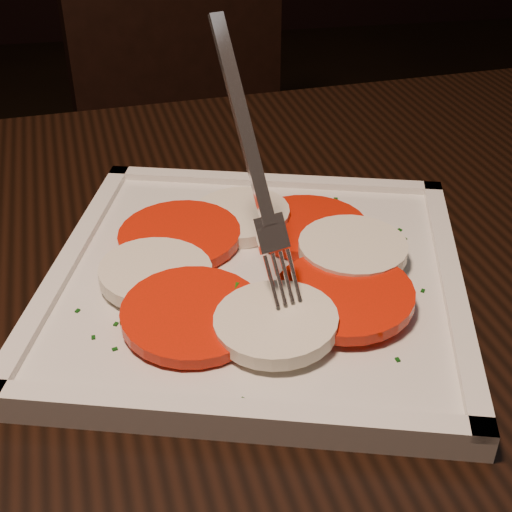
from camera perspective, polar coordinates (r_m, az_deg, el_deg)
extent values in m
cube|color=black|center=(0.53, -2.97, -5.63)|extent=(1.27, 0.91, 0.04)
cylinder|color=black|center=(1.20, 19.67, -4.93)|extent=(0.06, 0.06, 0.71)
cube|color=black|center=(1.33, -3.02, 6.08)|extent=(0.51, 0.51, 0.04)
cube|color=black|center=(1.41, -6.40, 18.40)|extent=(0.42, 0.14, 0.46)
cylinder|color=black|center=(1.29, -7.15, -8.72)|extent=(0.04, 0.04, 0.41)
cylinder|color=black|center=(1.40, 6.94, -4.57)|extent=(0.04, 0.04, 0.41)
cylinder|color=black|center=(1.56, -11.37, -0.50)|extent=(0.04, 0.04, 0.41)
cylinder|color=black|center=(1.66, 0.64, 2.41)|extent=(0.04, 0.04, 0.41)
cube|color=silver|center=(0.53, 0.00, -2.02)|extent=(0.37, 0.37, 0.01)
cylinder|color=red|center=(0.58, 4.17, 2.40)|extent=(0.10, 0.10, 0.01)
cylinder|color=white|center=(0.58, -1.26, 3.20)|extent=(0.08, 0.08, 0.02)
cylinder|color=red|center=(0.56, -6.14, 1.64)|extent=(0.10, 0.10, 0.01)
cylinder|color=white|center=(0.52, -8.02, -1.38)|extent=(0.08, 0.08, 0.02)
cylinder|color=red|center=(0.47, -5.07, -4.64)|extent=(0.10, 0.10, 0.01)
cylinder|color=white|center=(0.46, 1.60, -5.37)|extent=(0.08, 0.08, 0.01)
cylinder|color=red|center=(0.49, 7.05, -3.09)|extent=(0.10, 0.10, 0.01)
cylinder|color=white|center=(0.53, 7.74, 0.62)|extent=(0.08, 0.08, 0.01)
cube|color=#1B530E|center=(0.48, 2.72, -4.04)|extent=(0.03, 0.02, 0.00)
cube|color=#1B530E|center=(0.54, 6.19, 0.62)|extent=(0.04, 0.01, 0.00)
cube|color=#1B530E|center=(0.47, -2.63, -4.56)|extent=(0.02, 0.03, 0.00)
cube|color=#1B530E|center=(0.51, 7.65, -1.61)|extent=(0.03, 0.03, 0.00)
cube|color=#1B530E|center=(0.48, -2.73, -3.30)|extent=(0.03, 0.03, 0.00)
cube|color=#1B530E|center=(0.51, 4.95, -1.46)|extent=(0.04, 0.01, 0.00)
cube|color=#0A3A0B|center=(0.48, 8.62, -5.87)|extent=(0.00, 0.00, 0.00)
cube|color=#0A3A0B|center=(0.61, 0.44, 3.89)|extent=(0.00, 0.00, 0.00)
cube|color=#0A3A0B|center=(0.48, -12.88, -6.37)|extent=(0.00, 0.00, 0.00)
cube|color=#0A3A0B|center=(0.49, -10.01, -4.85)|extent=(0.00, 0.00, 0.00)
cube|color=#0A3A0B|center=(0.57, 11.08, 1.17)|extent=(0.00, 0.00, 0.00)
cube|color=#0A3A0B|center=(0.50, -14.08, -4.27)|extent=(0.00, 0.00, 0.00)
cube|color=#0A3A0B|center=(0.56, -9.63, 0.35)|extent=(0.00, 0.00, 0.00)
cube|color=#0A3A0B|center=(0.46, 11.27, -8.14)|extent=(0.00, 0.00, 0.00)
cube|color=#0A3A0B|center=(0.47, -6.01, -6.68)|extent=(0.00, 0.00, 0.00)
cube|color=#0A3A0B|center=(0.45, 1.26, -8.75)|extent=(0.00, 0.00, 0.00)
cube|color=#0A3A0B|center=(0.47, -11.23, -7.32)|extent=(0.00, 0.00, 0.00)
cube|color=#0A3A0B|center=(0.63, -3.17, 4.91)|extent=(0.00, 0.00, 0.00)
cube|color=#0A3A0B|center=(0.52, 13.20, -2.72)|extent=(0.00, 0.00, 0.00)
cube|color=#0A3A0B|center=(0.59, -9.06, 2.52)|extent=(0.00, 0.00, 0.00)
cube|color=#0A3A0B|center=(0.49, -11.14, -5.37)|extent=(0.00, 0.00, 0.00)
cube|color=#0A3A0B|center=(0.61, -7.83, 3.52)|extent=(0.00, 0.00, 0.00)
cube|color=#0A3A0B|center=(0.59, -7.12, 2.85)|extent=(0.00, 0.00, 0.00)
cube|color=#0A3A0B|center=(0.53, -11.61, -1.52)|extent=(0.00, 0.00, 0.00)
cube|color=#0A3A0B|center=(0.58, 11.80, 1.33)|extent=(0.00, 0.00, 0.00)
cube|color=#0A3A0B|center=(0.61, 4.49, 4.03)|extent=(0.00, 0.00, 0.00)
cube|color=#0A3A0B|center=(0.59, 11.43, 2.06)|extent=(0.00, 0.00, 0.00)
cube|color=#0A3A0B|center=(0.43, -1.11, -11.43)|extent=(0.00, 0.00, 0.00)
cube|color=#0A3A0B|center=(0.61, 0.87, 4.32)|extent=(0.00, 0.00, 0.00)
cube|color=#0A3A0B|center=(0.58, -7.51, 1.83)|extent=(0.00, 0.00, 0.00)
cube|color=#0A3A0B|center=(0.62, 6.40, 4.58)|extent=(0.00, 0.00, 0.00)
cube|color=#0A3A0B|center=(0.46, -5.35, -7.24)|extent=(0.00, 0.00, 0.00)
cube|color=#0A3A0B|center=(0.49, 10.32, -4.65)|extent=(0.00, 0.00, 0.00)
cube|color=#0A3A0B|center=(0.47, 7.63, -6.82)|extent=(0.00, 0.00, 0.00)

